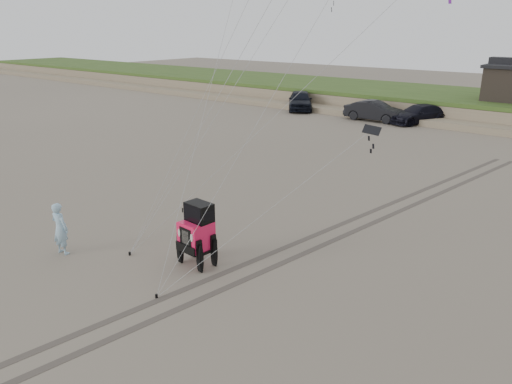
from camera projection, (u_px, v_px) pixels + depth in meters
ground at (162, 289)px, 15.10m from camera, size 160.00×160.00×0.00m
dune_ridge at (500, 109)px, 42.42m from camera, size 160.00×14.25×1.73m
truck_a at (300, 100)px, 46.60m from camera, size 4.76×5.52×1.79m
truck_b at (375, 111)px, 41.30m from camera, size 5.02×1.83×1.64m
truck_c at (419, 114)px, 40.21m from camera, size 4.21×5.58×1.51m
jeep at (197, 241)px, 16.41m from camera, size 2.29×4.72×1.71m
man at (60, 228)px, 17.21m from camera, size 0.74×0.53×1.87m
stake_main at (130, 254)px, 17.32m from camera, size 0.08×0.08×0.12m
stake_aux at (156, 296)px, 14.62m from camera, size 0.08×0.08×0.12m
tire_tracks at (350, 227)px, 19.79m from camera, size 5.22×29.74×0.01m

